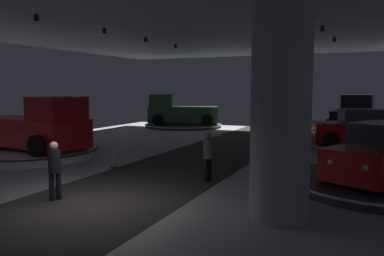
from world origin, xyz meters
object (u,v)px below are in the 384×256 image
(display_platform_far_right, at_px, (358,148))
(visitor_walking_near, at_px, (208,154))
(display_platform_deep_right, at_px, (353,133))
(display_car_mid_right, at_px, (384,155))
(pickup_truck_deep_left, at_px, (179,112))
(display_car_far_right, at_px, (359,129))
(display_platform_mid_right, at_px, (382,184))
(pickup_truck_deep_right, at_px, (354,116))
(pickup_truck_mid_left, at_px, (36,128))
(display_platform_deep_left, at_px, (183,125))
(visitor_walking_far, at_px, (55,167))
(display_platform_mid_left, at_px, (32,152))
(column_right, at_px, (281,100))

(display_platform_far_right, bearing_deg, visitor_walking_near, -117.29)
(display_platform_deep_right, distance_m, display_car_mid_right, 14.27)
(pickup_truck_deep_left, bearing_deg, display_car_far_right, -29.11)
(display_platform_mid_right, height_order, visitor_walking_near, visitor_walking_near)
(pickup_truck_deep_right, bearing_deg, display_car_mid_right, -85.02)
(pickup_truck_mid_left, bearing_deg, display_car_far_right, 29.96)
(display_platform_deep_right, distance_m, visitor_walking_near, 15.95)
(display_platform_mid_right, distance_m, pickup_truck_mid_left, 13.59)
(pickup_truck_mid_left, bearing_deg, display_platform_deep_left, 89.84)
(display_platform_deep_left, relative_size, pickup_truck_deep_left, 1.04)
(display_car_far_right, distance_m, visitor_walking_far, 14.04)
(display_platform_deep_left, distance_m, display_platform_deep_right, 12.22)
(pickup_truck_deep_left, relative_size, display_platform_mid_left, 1.00)
(display_platform_far_right, height_order, display_car_mid_right, display_car_mid_right)
(visitor_walking_near, bearing_deg, display_platform_mid_right, 13.65)
(visitor_walking_near, bearing_deg, visitor_walking_far, -128.66)
(display_platform_mid_right, bearing_deg, display_platform_mid_left, -179.09)
(display_car_mid_right, distance_m, visitor_walking_far, 9.48)
(pickup_truck_deep_left, bearing_deg, visitor_walking_far, -73.45)
(column_right, height_order, pickup_truck_deep_right, column_right)
(visitor_walking_far, bearing_deg, display_platform_deep_left, 105.64)
(column_right, xyz_separation_m, display_platform_deep_right, (0.98, 18.21, -2.60))
(display_platform_deep_left, height_order, pickup_truck_deep_left, pickup_truck_deep_left)
(visitor_walking_near, bearing_deg, display_car_mid_right, 13.91)
(display_platform_deep_right, relative_size, display_car_far_right, 1.32)
(display_platform_far_right, bearing_deg, display_car_far_right, 16.33)
(display_platform_deep_left, relative_size, visitor_walking_far, 3.74)
(display_platform_mid_left, height_order, pickup_truck_mid_left, pickup_truck_mid_left)
(display_platform_far_right, xyz_separation_m, display_platform_mid_left, (-13.03, -7.30, 0.01))
(column_right, distance_m, display_platform_deep_right, 18.42)
(pickup_truck_deep_right, xyz_separation_m, visitor_walking_near, (-3.87, -15.78, -0.30))
(display_car_far_right, bearing_deg, display_platform_far_right, -163.67)
(display_car_mid_right, bearing_deg, pickup_truck_deep_left, 134.00)
(display_platform_mid_right, bearing_deg, column_right, -119.52)
(display_platform_mid_right, height_order, display_platform_mid_left, display_platform_mid_left)
(pickup_truck_deep_left, height_order, display_car_far_right, pickup_truck_deep_left)
(display_car_mid_right, height_order, visitor_walking_near, display_car_mid_right)
(visitor_walking_near, distance_m, visitor_walking_far, 4.72)
(display_car_mid_right, height_order, visitor_walking_far, display_car_mid_right)
(column_right, relative_size, pickup_truck_mid_left, 1.00)
(pickup_truck_deep_left, height_order, display_car_mid_right, pickup_truck_deep_left)
(visitor_walking_far, bearing_deg, display_platform_mid_left, 140.85)
(display_car_far_right, distance_m, visitor_walking_near, 9.39)
(display_platform_deep_right, height_order, display_platform_mid_right, same)
(display_car_mid_right, relative_size, display_platform_mid_left, 0.80)
(display_platform_far_right, height_order, display_platform_mid_right, display_platform_far_right)
(visitor_walking_near, bearing_deg, display_platform_deep_right, 76.04)
(display_platform_mid_left, height_order, visitor_walking_near, visitor_walking_near)
(display_platform_mid_right, xyz_separation_m, display_platform_mid_left, (-13.86, -0.22, 0.04))
(pickup_truck_deep_left, bearing_deg, visitor_walking_near, -60.88)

